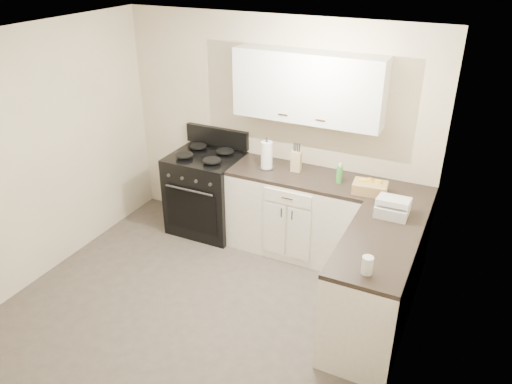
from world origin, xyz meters
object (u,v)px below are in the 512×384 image
at_px(countertop_grill, 392,209).
at_px(wicker_basket, 370,188).
at_px(knife_block, 296,161).
at_px(paper_towel, 267,155).
at_px(stove, 207,194).

bearing_deg(countertop_grill, wicker_basket, 129.54).
distance_m(knife_block, paper_towel, 0.32).
xyz_separation_m(knife_block, wicker_basket, (0.84, -0.18, -0.06)).
distance_m(stove, paper_towel, 0.99).
bearing_deg(knife_block, paper_towel, -172.76).
distance_m(stove, knife_block, 1.24).
bearing_deg(wicker_basket, countertop_grill, -49.59).
height_order(knife_block, wicker_basket, knife_block).
height_order(stove, wicker_basket, wicker_basket).
bearing_deg(wicker_basket, paper_towel, 175.02).
bearing_deg(stove, knife_block, 4.83).
distance_m(knife_block, wicker_basket, 0.86).
relative_size(paper_towel, countertop_grill, 1.06).
xyz_separation_m(stove, knife_block, (1.08, 0.09, 0.59)).
relative_size(stove, countertop_grill, 3.42).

